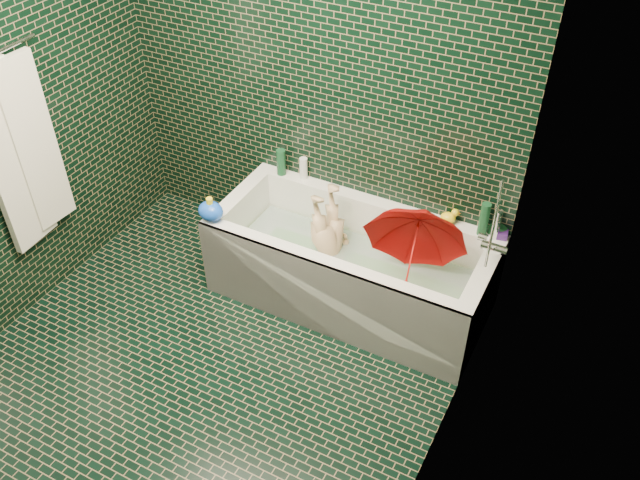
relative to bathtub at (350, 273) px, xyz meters
The scene contains 19 objects.
floor 1.12m from the bathtub, 114.07° to the right, with size 2.80×2.80×0.00m, color black.
wall_back 1.20m from the bathtub, 138.90° to the left, with size 2.80×2.80×0.00m, color black.
wall_right 1.68m from the bathtub, 49.85° to the right, with size 2.80×2.80×0.00m, color black.
bathtub is the anchor object (origin of this frame).
bath_mat 0.06m from the bathtub, 90.00° to the left, with size 1.35×0.47×0.01m, color green.
water 0.09m from the bathtub, 90.00° to the left, with size 1.48×0.53×0.00m, color silver.
towel 2.03m from the bathtub, 155.50° to the right, with size 0.08×0.44×1.12m.
faucet 0.99m from the bathtub, ahead, with size 0.18×0.19×0.55m.
child 0.19m from the bathtub, 164.04° to the left, with size 0.30×0.20×0.83m, color tan.
umbrella 0.55m from the bathtub, ahead, with size 0.57×0.57×0.50m, color red.
soap_bottle_a 0.90m from the bathtub, 24.74° to the left, with size 0.09×0.09×0.24m, color white.
soap_bottle_b 0.93m from the bathtub, 21.80° to the left, with size 0.09×0.09×0.19m, color #3C1B67.
soap_bottle_c 0.89m from the bathtub, 24.43° to the left, with size 0.14×0.14×0.18m, color #144727.
bottle_right_tall 0.89m from the bathtub, 25.74° to the left, with size 0.06×0.06×0.22m, color #144727.
bottle_right_pump 0.94m from the bathtub, 23.53° to the left, with size 0.05×0.05×0.19m, color silver.
bottle_left_tall 0.86m from the bathtub, 153.43° to the left, with size 0.06×0.06×0.18m, color #144727.
bottle_left_short 0.75m from the bathtub, 145.07° to the left, with size 0.05×0.05×0.15m, color white.
rubber_duck 0.71m from the bathtub, 35.33° to the left, with size 0.13×0.10×0.10m.
bath_toy 0.94m from the bathtub, 159.88° to the right, with size 0.18×0.15×0.16m.
Camera 1 is at (1.73, -1.85, 3.06)m, focal length 38.00 mm.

